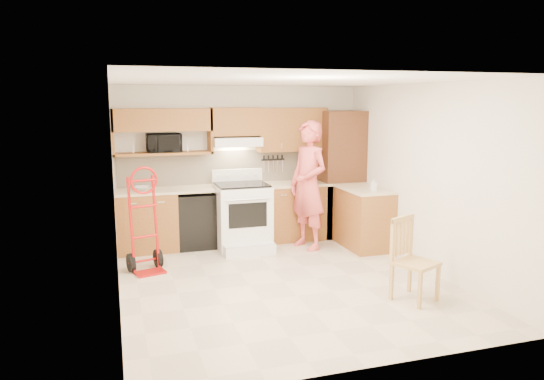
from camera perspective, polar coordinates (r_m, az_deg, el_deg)
name	(u,v)px	position (r m, az deg, el deg)	size (l,w,h in m)	color
floor	(284,282)	(6.66, 1.30, -10.17)	(4.00, 4.50, 0.02)	beige
ceiling	(285,80)	(6.26, 1.39, 12.06)	(4.00, 4.50, 0.02)	white
wall_back	(240,163)	(8.49, -3.54, 2.94)	(4.00, 0.02, 2.50)	white
wall_front	(372,227)	(4.30, 11.02, -4.06)	(4.00, 0.02, 2.50)	white
wall_left	(113,193)	(6.01, -17.13, -0.35)	(0.02, 4.50, 2.50)	white
wall_right	(426,177)	(7.23, 16.63, 1.33)	(0.02, 4.50, 2.50)	white
backsplash	(241,167)	(8.47, -3.49, 2.59)	(3.92, 0.03, 0.55)	beige
lower_cab_left	(147,222)	(8.10, -13.68, -3.41)	(0.90, 0.60, 0.90)	#9B6027
dishwasher	(196,220)	(8.18, -8.41, -3.28)	(0.60, 0.60, 0.85)	black
lower_cab_right	(294,212)	(8.56, 2.42, -2.41)	(1.14, 0.60, 0.90)	#9B6027
countertop_left	(166,190)	(8.03, -11.68, -0.03)	(1.50, 0.63, 0.04)	beige
countertop_right	(294,184)	(8.48, 2.45, 0.69)	(1.14, 0.63, 0.04)	beige
cab_return_right	(364,219)	(8.19, 10.07, -3.13)	(0.60, 1.00, 0.90)	#9B6027
countertop_return	(364,189)	(8.10, 10.17, 0.11)	(0.63, 1.00, 0.04)	beige
pantry_tall	(340,174)	(8.77, 7.51, 1.78)	(0.70, 0.60, 2.10)	#56301D
upper_cab_left	(162,120)	(8.05, -12.04, 7.59)	(1.50, 0.33, 0.34)	#9B6027
upper_shelf_mw	(163,153)	(8.09, -11.91, 3.97)	(1.50, 0.33, 0.04)	#9B6027
upper_cab_center	(235,122)	(8.23, -4.11, 7.54)	(0.76, 0.33, 0.44)	#9B6027
upper_cab_right	(292,130)	(8.51, 2.18, 6.69)	(1.14, 0.33, 0.70)	#9B6027
range_hood	(236,142)	(8.19, -3.98, 5.36)	(0.76, 0.46, 0.14)	white
knife_strip	(273,163)	(8.58, 0.13, 2.97)	(0.40, 0.05, 0.29)	black
microwave	(164,143)	(8.07, -11.87, 5.11)	(0.51, 0.34, 0.28)	black
range	(243,211)	(7.95, -3.20, -2.30)	(0.81, 1.07, 1.19)	white
person	(308,185)	(7.92, 4.04, 0.53)	(0.72, 0.47, 1.98)	#DC5250
hand_truck	(146,225)	(7.05, -13.77, -3.79)	(0.50, 0.46, 1.28)	#B21210
dining_chair	(416,260)	(6.15, 15.58, -7.46)	(0.43, 0.47, 0.96)	tan
soap_bottle	(373,184)	(7.84, 11.13, 0.62)	(0.09, 0.09, 0.19)	white
bowl	(142,188)	(7.99, -14.14, 0.19)	(0.23, 0.23, 0.06)	white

